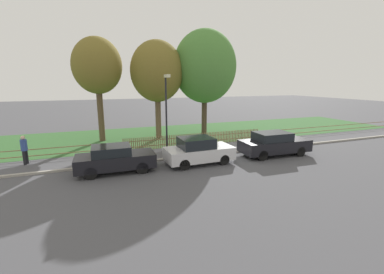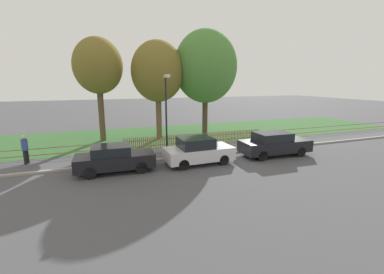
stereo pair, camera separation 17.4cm
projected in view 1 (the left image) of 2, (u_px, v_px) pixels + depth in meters
name	position (u px, v px, depth m)	size (l,w,h in m)	color
ground_plane	(214.00, 155.00, 16.64)	(120.00, 120.00, 0.00)	#4C4C51
kerb_stone	(213.00, 154.00, 16.72)	(43.56, 0.20, 0.12)	#9E998E
grass_strip	(178.00, 134.00, 23.60)	(43.56, 9.25, 0.01)	#33602D
park_fence	(197.00, 139.00, 19.29)	(43.56, 0.05, 0.91)	olive
parked_car_silver_hatchback	(115.00, 159.00, 13.45)	(4.07, 1.75, 1.44)	black
parked_car_black_saloon	(198.00, 151.00, 14.86)	(3.97, 1.88, 1.56)	silver
parked_car_navy_estate	(274.00, 144.00, 16.56)	(4.58, 1.91, 1.53)	black
covered_motorcycle	(192.00, 143.00, 17.41)	(1.83, 0.92, 1.05)	black
tree_nearest_kerb	(97.00, 66.00, 19.59)	(3.72, 3.72, 8.04)	brown
tree_behind_motorcycle	(157.00, 72.00, 20.74)	(4.28, 4.28, 7.97)	brown
tree_mid_park	(205.00, 67.00, 21.73)	(5.31, 5.31, 9.00)	#473828
pedestrian_near_fence	(24.00, 148.00, 14.66)	(0.43, 0.43, 1.69)	black
street_lamp	(167.00, 106.00, 15.57)	(0.20, 0.79, 5.11)	black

